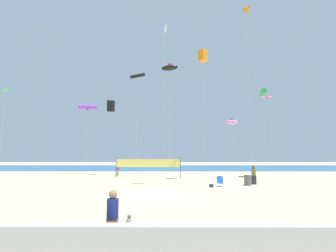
{
  "coord_description": "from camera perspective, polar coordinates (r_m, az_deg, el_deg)",
  "views": [
    {
      "loc": [
        0.92,
        -16.97,
        2.88
      ],
      "look_at": [
        0.73,
        7.65,
        5.75
      ],
      "focal_mm": 25.13,
      "sensor_mm": 36.0,
      "label": 1
    }
  ],
  "objects": [
    {
      "name": "boardwalk_ledge",
      "position": [
        7.74,
        -7.08,
        -25.41
      ],
      "size": [
        28.0,
        0.44,
        0.77
      ],
      "primitive_type": "cube",
      "color": "#B7B7BC",
      "rests_on": "ground"
    },
    {
      "name": "ocean_band",
      "position": [
        48.07,
        -0.68,
        -10.06
      ],
      "size": [
        120.0,
        20.0,
        0.01
      ],
      "primitive_type": "cube",
      "color": "#28608C",
      "rests_on": "ground"
    },
    {
      "name": "kite_black_box",
      "position": [
        33.19,
        -13.66,
        4.68
      ],
      "size": [
        0.93,
        0.93,
        10.01
      ],
      "color": "silver",
      "rests_on": "ground"
    },
    {
      "name": "beach_handbag",
      "position": [
        20.93,
        10.45,
        -14.06
      ],
      "size": [
        0.34,
        0.17,
        0.27
      ],
      "primitive_type": "cube",
      "color": "navy",
      "rests_on": "ground"
    },
    {
      "name": "mother_figure",
      "position": [
        8.4,
        -13.31,
        -20.14
      ],
      "size": [
        0.38,
        0.38,
        1.68
      ],
      "rotation": [
        0.0,
        0.0,
        0.39
      ],
      "color": "#EA7260",
      "rests_on": "ground"
    },
    {
      "name": "kite_orange_box",
      "position": [
        28.45,
        8.45,
        16.44
      ],
      "size": [
        1.14,
        1.14,
        14.66
      ],
      "color": "silver",
      "rests_on": "ground"
    },
    {
      "name": "kite_pink_inflatable",
      "position": [
        28.59,
        15.2,
        0.89
      ],
      "size": [
        1.48,
        1.67,
        6.96
      ],
      "color": "silver",
      "rests_on": "ground"
    },
    {
      "name": "kite_red_diamond",
      "position": [
        25.89,
        23.28,
        6.21
      ],
      "size": [
        0.66,
        0.66,
        8.74
      ],
      "color": "silver",
      "rests_on": "ground"
    },
    {
      "name": "kite_orange_delta",
      "position": [
        33.62,
        18.27,
        25.26
      ],
      "size": [
        0.81,
        0.97,
        21.07
      ],
      "color": "silver",
      "rests_on": "ground"
    },
    {
      "name": "kite_green_diamond",
      "position": [
        25.86,
        -34.83,
        7.07
      ],
      "size": [
        0.98,
        0.98,
        8.75
      ],
      "color": "silver",
      "rests_on": "ground"
    },
    {
      "name": "kite_black_inflatable",
      "position": [
        23.13,
        0.41,
        13.92
      ],
      "size": [
        1.66,
        0.74,
        11.45
      ],
      "color": "silver",
      "rests_on": "ground"
    },
    {
      "name": "kite_green_tube",
      "position": [
        31.96,
        22.06,
        7.4
      ],
      "size": [
        1.27,
        2.29,
        10.73
      ],
      "color": "silver",
      "rests_on": "ground"
    },
    {
      "name": "folding_beach_chair",
      "position": [
        21.53,
        12.56,
        -12.92
      ],
      "size": [
        0.52,
        0.65,
        0.89
      ],
      "rotation": [
        0.0,
        0.0,
        0.36
      ],
      "color": "#1959B2",
      "rests_on": "ground"
    },
    {
      "name": "ground_plane",
      "position": [
        17.24,
        -2.74,
        -16.25
      ],
      "size": [
        120.0,
        120.0,
        0.0
      ],
      "primitive_type": "plane",
      "color": "#D1BC89"
    },
    {
      "name": "beachgoer_olive_shirt",
      "position": [
        23.85,
        20.08,
        -10.87
      ],
      "size": [
        0.41,
        0.41,
        1.79
      ],
      "rotation": [
        0.0,
        0.0,
        5.97
      ],
      "color": "#2D2D33",
      "rests_on": "ground"
    },
    {
      "name": "volleyball_net",
      "position": [
        27.87,
        -4.85,
        -9.18
      ],
      "size": [
        7.59,
        0.21,
        2.4
      ],
      "color": "#4C4C51",
      "rests_on": "ground"
    },
    {
      "name": "kite_violet_tube",
      "position": [
        34.74,
        -18.93,
        4.37
      ],
      "size": [
        2.47,
        0.95,
        9.58
      ],
      "color": "silver",
      "rests_on": "ground"
    },
    {
      "name": "beachgoer_plum_shirt",
      "position": [
        30.61,
        -12.1,
        -10.24
      ],
      "size": [
        0.38,
        0.38,
        1.64
      ],
      "rotation": [
        0.0,
        0.0,
        5.91
      ],
      "color": "#99B28C",
      "rests_on": "ground"
    },
    {
      "name": "trash_barrel",
      "position": [
        22.98,
        18.77,
        -12.32
      ],
      "size": [
        0.64,
        0.64,
        0.93
      ],
      "primitive_type": "cylinder",
      "color": "#595960",
      "rests_on": "ground"
    },
    {
      "name": "toddler_figure",
      "position": [
        8.53,
        -9.4,
        -22.99
      ],
      "size": [
        0.2,
        0.2,
        0.87
      ],
      "rotation": [
        0.0,
        0.0,
        0.05
      ],
      "color": "maroon",
      "rests_on": "ground"
    },
    {
      "name": "kite_white_delta",
      "position": [
        35.95,
        -0.84,
        22.43
      ],
      "size": [
        0.72,
        1.33,
        21.03
      ],
      "color": "silver",
      "rests_on": "ground"
    },
    {
      "name": "kite_black_tube",
      "position": [
        32.53,
        -7.41,
        11.9
      ],
      "size": [
        2.12,
        1.48,
        13.45
      ],
      "color": "silver",
      "rests_on": "ground"
    }
  ]
}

